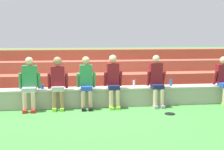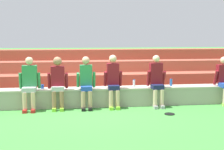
{
  "view_description": "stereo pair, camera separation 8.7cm",
  "coord_description": "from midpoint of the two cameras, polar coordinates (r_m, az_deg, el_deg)",
  "views": [
    {
      "loc": [
        -0.45,
        -8.06,
        1.95
      ],
      "look_at": [
        0.7,
        0.24,
        0.86
      ],
      "focal_mm": 49.13,
      "sensor_mm": 36.0,
      "label": 1
    },
    {
      "loc": [
        -0.36,
        -8.08,
        1.95
      ],
      "look_at": [
        0.7,
        0.24,
        0.86
      ],
      "focal_mm": 49.13,
      "sensor_mm": 36.0,
      "label": 2
    }
  ],
  "objects": [
    {
      "name": "person_far_left",
      "position": [
        8.21,
        -15.4,
        -1.31
      ],
      "size": [
        0.55,
        0.57,
        1.39
      ],
      "color": "#DBAD89",
      "rests_on": "ground"
    },
    {
      "name": "person_far_right",
      "position": [
        8.46,
        8.02,
        -0.85
      ],
      "size": [
        0.51,
        0.55,
        1.41
      ],
      "color": "beige",
      "rests_on": "ground"
    },
    {
      "name": "stone_seating_wall",
      "position": [
        8.48,
        -4.99,
        -4.0
      ],
      "size": [
        9.51,
        0.51,
        0.51
      ],
      "color": "#A8A08E",
      "rests_on": "ground"
    },
    {
      "name": "person_left_of_center",
      "position": [
        8.15,
        -10.34,
        -1.12
      ],
      "size": [
        0.53,
        0.47,
        1.39
      ],
      "color": "#996B4C",
      "rests_on": "ground"
    },
    {
      "name": "brick_bleachers",
      "position": [
        10.55,
        -5.6,
        -0.29
      ],
      "size": [
        11.43,
        2.9,
        1.44
      ],
      "color": "#9F4834",
      "rests_on": "ground"
    },
    {
      "name": "ground_plane",
      "position": [
        8.31,
        -4.88,
        -6.16
      ],
      "size": [
        80.0,
        80.0,
        0.0
      ],
      "primitive_type": "plane",
      "color": "#428E3D"
    },
    {
      "name": "water_bottle_near_left",
      "position": [
        8.89,
        10.61,
        -1.3
      ],
      "size": [
        0.07,
        0.07,
        0.23
      ],
      "color": "blue",
      "rests_on": "stone_seating_wall"
    },
    {
      "name": "person_right_of_center",
      "position": [
        8.24,
        -0.05,
        -0.92
      ],
      "size": [
        0.5,
        0.55,
        1.42
      ],
      "color": "#DBAD89",
      "rests_on": "ground"
    },
    {
      "name": "person_center",
      "position": [
        8.13,
        -5.12,
        -1.19
      ],
      "size": [
        0.51,
        0.51,
        1.39
      ],
      "color": "tan",
      "rests_on": "ground"
    },
    {
      "name": "person_rightmost_edge",
      "position": [
        9.22,
        19.92,
        -0.69
      ],
      "size": [
        0.54,
        0.6,
        1.35
      ],
      "color": "beige",
      "rests_on": "ground"
    },
    {
      "name": "water_bottle_center_gap",
      "position": [
        8.62,
        3.82,
        -1.54
      ],
      "size": [
        0.06,
        0.06,
        0.2
      ],
      "color": "silver",
      "rests_on": "stone_seating_wall"
    },
    {
      "name": "plastic_cup_middle",
      "position": [
        8.49,
        -13.12,
        -2.13
      ],
      "size": [
        0.08,
        0.08,
        0.11
      ],
      "primitive_type": "cylinder",
      "color": "blue",
      "rests_on": "stone_seating_wall"
    },
    {
      "name": "frisbee",
      "position": [
        7.79,
        10.39,
        -7.12
      ],
      "size": [
        0.25,
        0.25,
        0.02
      ],
      "primitive_type": "cylinder",
      "color": "black",
      "rests_on": "ground"
    }
  ]
}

